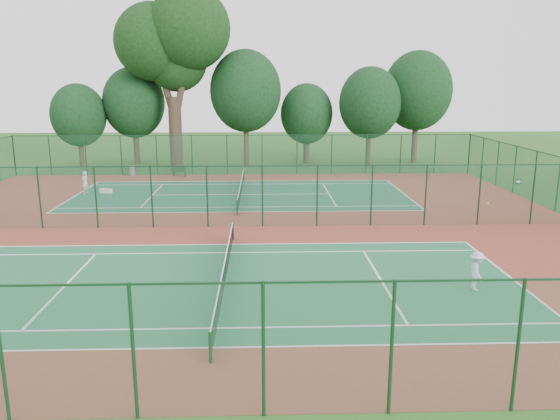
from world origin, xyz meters
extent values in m
plane|color=#27581B|center=(0.00, 0.00, 0.00)|extent=(120.00, 120.00, 0.00)
cube|color=brown|center=(0.00, 0.00, 0.01)|extent=(40.00, 36.00, 0.01)
cube|color=#20673F|center=(0.00, -9.00, 0.01)|extent=(23.77, 10.97, 0.01)
cube|color=#1D5C3E|center=(0.00, 9.00, 0.01)|extent=(23.77, 10.97, 0.01)
cube|color=#1B5133|center=(0.00, 18.00, 1.75)|extent=(40.00, 0.02, 3.50)
cube|color=#143922|center=(0.00, 18.00, 3.46)|extent=(40.00, 0.05, 0.05)
cube|color=#1C5534|center=(0.00, -18.00, 1.75)|extent=(40.00, 0.02, 3.50)
cube|color=#153A21|center=(0.00, -18.00, 3.46)|extent=(40.00, 0.05, 0.05)
cube|color=#184A32|center=(0.00, 0.00, 1.75)|extent=(40.00, 0.02, 3.50)
cube|color=#12321F|center=(0.00, 0.00, 3.46)|extent=(40.00, 0.05, 0.05)
cylinder|color=#123319|center=(0.00, -15.40, 0.49)|extent=(0.10, 0.10, 0.97)
cylinder|color=#123319|center=(0.00, -2.60, 0.49)|extent=(0.10, 0.10, 0.97)
cube|color=black|center=(0.00, -9.00, 0.48)|extent=(0.02, 12.80, 0.85)
cube|color=white|center=(0.00, -9.00, 0.92)|extent=(0.04, 12.80, 0.06)
cylinder|color=#12321E|center=(0.00, 2.60, 0.49)|extent=(0.10, 0.10, 0.97)
cylinder|color=#12321E|center=(0.00, 15.40, 0.49)|extent=(0.10, 0.10, 0.97)
cube|color=black|center=(0.00, 9.00, 0.48)|extent=(0.02, 12.80, 0.85)
cube|color=white|center=(0.00, 9.00, 0.92)|extent=(0.04, 12.80, 0.06)
imported|color=silver|center=(9.87, -10.00, 0.80)|extent=(0.66, 1.05, 1.55)
imported|color=silver|center=(-11.38, 9.67, 0.85)|extent=(0.61, 0.72, 1.67)
cylinder|color=gray|center=(-9.76, 17.33, 0.46)|extent=(0.55, 0.55, 0.91)
cube|color=#113216|center=(-6.17, 17.27, 0.21)|extent=(0.14, 0.36, 0.39)
cube|color=#113216|center=(-5.15, 17.04, 0.21)|extent=(0.14, 0.36, 0.39)
cube|color=#113216|center=(-5.66, 17.16, 0.42)|extent=(1.36, 0.64, 0.04)
cube|color=#113216|center=(-5.70, 16.99, 0.62)|extent=(1.29, 0.33, 0.39)
cube|color=white|center=(-9.98, 9.85, 0.18)|extent=(0.96, 0.60, 0.34)
sphere|color=yellow|center=(-0.01, -0.26, 0.04)|extent=(0.07, 0.07, 0.07)
sphere|color=#C8D130|center=(5.73, -0.54, 0.04)|extent=(0.06, 0.06, 0.06)
sphere|color=#CFE034|center=(-4.50, -0.85, 0.04)|extent=(0.07, 0.07, 0.07)
cylinder|color=#38291E|center=(-6.65, 22.39, 3.31)|extent=(1.21, 1.21, 6.62)
cylinder|color=#38291E|center=(-7.64, 22.72, 8.28)|extent=(2.25, 0.66, 6.59)
cylinder|color=#38291E|center=(-5.65, 22.17, 8.61)|extent=(2.10, 0.62, 7.15)
sphere|color=black|center=(-8.41, 22.72, 11.59)|extent=(7.07, 7.07, 7.07)
sphere|color=black|center=(-4.99, 22.17, 12.70)|extent=(7.51, 7.51, 7.51)
sphere|color=black|center=(-6.43, 23.28, 9.94)|extent=(5.74, 5.74, 5.74)
camera|label=1|loc=(1.54, -29.88, 7.97)|focal=35.00mm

